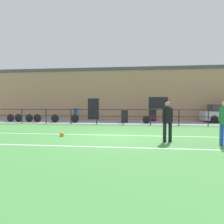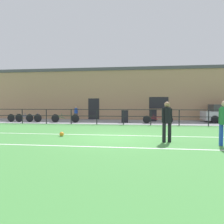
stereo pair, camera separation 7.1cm
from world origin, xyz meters
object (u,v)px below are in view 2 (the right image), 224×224
object	(u,v)px
bicycle_parked_2	(158,119)
bicycle_parked_0	(28,118)
player_striker	(224,120)
spectator_child	(76,112)
soccer_ball_match	(62,134)
bicycle_parked_3	(20,118)
player_goalkeeper	(167,119)
trash_bin_1	(153,115)
trash_bin_0	(125,116)
bicycle_parked_1	(65,118)

from	to	relation	value
bicycle_parked_2	bicycle_parked_0	bearing A→B (deg)	180.00
player_striker	spectator_child	bearing A→B (deg)	4.04
player_striker	soccer_ball_match	size ratio (longest dim) A/B	7.75
player_striker	bicycle_parked_3	size ratio (longest dim) A/B	0.70
player_goalkeeper	bicycle_parked_3	size ratio (longest dim) A/B	0.69
bicycle_parked_0	trash_bin_1	world-z (taller)	trash_bin_1
spectator_child	trash_bin_0	xyz separation A→B (m)	(4.96, -2.53, -0.23)
player_striker	trash_bin_0	world-z (taller)	player_striker
bicycle_parked_3	trash_bin_1	distance (m)	11.47
player_striker	spectator_child	distance (m)	14.90
bicycle_parked_1	trash_bin_0	xyz separation A→B (m)	(4.90, 0.63, 0.15)
bicycle_parked_0	bicycle_parked_2	world-z (taller)	bicycle_parked_0
bicycle_parked_1	bicycle_parked_3	size ratio (longest dim) A/B	1.01
bicycle_parked_3	trash_bin_0	xyz separation A→B (m)	(8.89, 0.63, 0.16)
player_striker	soccer_ball_match	world-z (taller)	player_striker
spectator_child	bicycle_parked_0	distance (m)	4.51
player_striker	trash_bin_0	xyz separation A→B (m)	(-4.27, 9.17, -0.42)
bicycle_parked_2	bicycle_parked_3	distance (m)	11.50
player_goalkeeper	trash_bin_1	xyz separation A→B (m)	(0.09, 10.16, -0.37)
spectator_child	bicycle_parked_3	bearing A→B (deg)	37.59
bicycle_parked_0	trash_bin_0	xyz separation A→B (m)	(8.15, 0.63, 0.15)
player_goalkeeper	bicycle_parked_0	distance (m)	13.17
spectator_child	trash_bin_1	size ratio (longest dim) A/B	1.21
player_striker	bicycle_parked_0	world-z (taller)	player_striker
player_goalkeeper	player_striker	size ratio (longest dim) A/B	0.98
player_goalkeeper	soccer_ball_match	bearing A→B (deg)	148.66
spectator_child	bicycle_parked_3	size ratio (longest dim) A/B	0.55
bicycle_parked_1	bicycle_parked_2	bearing A→B (deg)	0.00
bicycle_parked_0	bicycle_parked_2	size ratio (longest dim) A/B	1.02
soccer_ball_match	bicycle_parked_0	world-z (taller)	bicycle_parked_0
player_goalkeeper	bicycle_parked_2	size ratio (longest dim) A/B	0.70
player_goalkeeper	bicycle_parked_2	bearing A→B (deg)	67.37
player_striker	trash_bin_1	xyz separation A→B (m)	(-1.89, 10.70, -0.39)
bicycle_parked_3	trash_bin_1	bearing A→B (deg)	10.88
trash_bin_1	soccer_ball_match	bearing A→B (deg)	-117.81
player_goalkeeper	bicycle_parked_0	bearing A→B (deg)	122.24
bicycle_parked_1	bicycle_parked_3	world-z (taller)	bicycle_parked_1
soccer_ball_match	trash_bin_0	size ratio (longest dim) A/B	0.21
bicycle_parked_0	trash_bin_1	xyz separation A→B (m)	(10.53, 2.16, 0.18)
trash_bin_1	trash_bin_0	bearing A→B (deg)	-147.23
bicycle_parked_2	trash_bin_0	world-z (taller)	trash_bin_0
bicycle_parked_1	trash_bin_1	world-z (taller)	trash_bin_1
player_goalkeeper	bicycle_parked_2	world-z (taller)	player_goalkeeper
trash_bin_1	bicycle_parked_3	bearing A→B (deg)	-169.12
player_striker	spectator_child	xyz separation A→B (m)	(-9.23, 11.69, -0.19)
bicycle_parked_0	bicycle_parked_3	xyz separation A→B (m)	(-0.73, 0.00, -0.01)
bicycle_parked_1	trash_bin_0	bearing A→B (deg)	7.35
player_goalkeeper	bicycle_parked_1	distance (m)	10.77
soccer_ball_match	trash_bin_1	bearing A→B (deg)	62.19
soccer_ball_match	trash_bin_1	xyz separation A→B (m)	(4.87, 9.23, 0.45)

